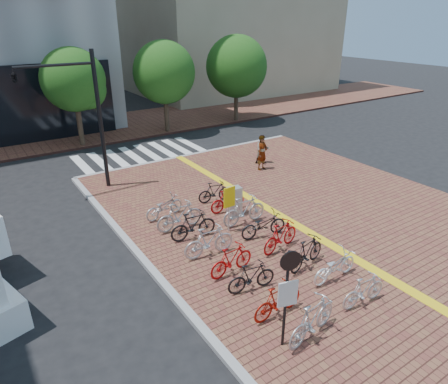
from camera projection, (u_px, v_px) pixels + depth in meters
ground at (294, 269)px, 13.28m from camera, size 120.00×120.00×0.00m
kerb_north at (193, 155)px, 23.90m from camera, size 14.00×0.25×0.15m
far_sidewalk at (97, 129)px, 29.22m from camera, size 70.00×8.00×0.15m
building_beige at (220, 2)px, 43.08m from camera, size 20.00×18.00×18.00m
crosswalk at (141, 154)px, 24.18m from camera, size 7.50×4.00×0.01m
street_trees at (178, 73)px, 27.44m from camera, size 16.20×4.60×6.35m
bike_0 at (312, 319)px, 10.06m from camera, size 1.95×0.86×1.14m
bike_1 at (278, 300)px, 10.85m from camera, size 1.68×0.51×1.00m
bike_2 at (251, 277)px, 11.86m from camera, size 1.62×0.69×0.94m
bike_3 at (231, 260)px, 12.63m from camera, size 1.70×0.61×1.00m
bike_4 at (209, 241)px, 13.56m from camera, size 1.89×0.69×1.11m
bike_5 at (193, 225)px, 14.63m from camera, size 1.83×0.68×1.08m
bike_6 at (179, 216)px, 15.25m from camera, size 1.91×0.60×1.14m
bike_7 at (164, 207)px, 16.23m from camera, size 1.84×0.92×0.93m
bike_8 at (364, 290)px, 11.27m from camera, size 1.61×0.57×0.95m
bike_9 at (335, 266)px, 12.37m from camera, size 1.82×0.67×0.95m
bike_10 at (307, 252)px, 12.97m from camera, size 1.82×0.85×1.06m
bike_11 at (281, 236)px, 13.93m from camera, size 1.85×0.82×1.07m
bike_12 at (263, 225)px, 14.78m from camera, size 1.91×0.92×0.96m
bike_13 at (244, 210)px, 15.64m from camera, size 1.97×0.61×1.17m
bike_14 at (228, 200)px, 16.70m from camera, size 1.66×0.52×0.99m
bike_15 at (215, 192)px, 17.57m from camera, size 1.61×0.70×0.94m
pedestrian_a at (262, 153)px, 21.11m from camera, size 0.75×0.58×1.84m
pedestrian_b at (262, 149)px, 22.02m from camera, size 0.97×0.91×1.60m
utility_box at (234, 201)px, 16.36m from camera, size 0.60×0.46×1.22m
yellow_sign at (229, 201)px, 14.81m from camera, size 0.50×0.12×1.83m
notice_sign at (288, 288)px, 9.32m from camera, size 0.51×0.19×2.79m
traffic_light_pole at (63, 99)px, 16.92m from camera, size 3.38×1.30×6.30m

